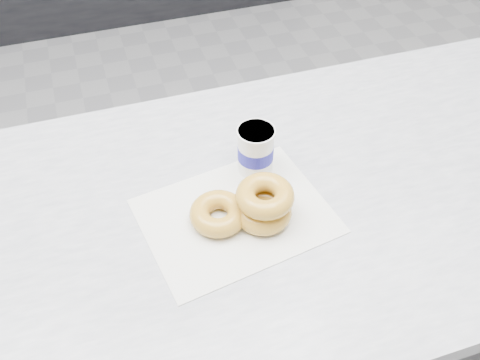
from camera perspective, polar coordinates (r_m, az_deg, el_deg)
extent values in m
plane|color=gray|center=(2.08, -5.51, -7.57)|extent=(5.00, 5.00, 0.00)
cube|color=#333335|center=(1.40, -0.57, -15.82)|extent=(3.00, 0.70, 0.86)
cube|color=#BBBBC0|center=(1.03, -0.74, -3.80)|extent=(3.06, 0.76, 0.04)
cube|color=silver|center=(1.00, -0.45, -3.84)|extent=(0.38, 0.31, 0.00)
torus|color=gold|center=(0.98, -2.32, -3.60)|extent=(0.12, 0.12, 0.04)
torus|color=gold|center=(0.98, 2.45, -3.34)|extent=(0.11, 0.11, 0.04)
torus|color=gold|center=(0.96, 2.68, -1.70)|extent=(0.14, 0.14, 0.04)
cylinder|color=white|center=(1.06, 1.68, 3.21)|extent=(0.09, 0.09, 0.10)
cylinder|color=white|center=(1.02, 1.74, 5.19)|extent=(0.08, 0.08, 0.01)
cylinder|color=#1C1B96|center=(1.06, 1.67, 3.03)|extent=(0.09, 0.09, 0.03)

